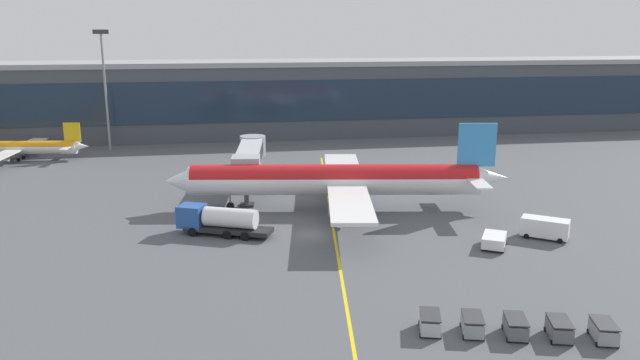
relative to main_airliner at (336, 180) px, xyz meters
name	(u,v)px	position (x,y,z in m)	size (l,w,h in m)	color
ground_plane	(312,234)	(-4.58, -9.22, -3.98)	(700.00, 700.00, 0.00)	#515459
apron_lead_in_line	(333,228)	(-1.75, -7.22, -3.97)	(0.30, 80.00, 0.01)	yellow
terminal_building	(301,97)	(3.36, 58.78, 4.01)	(208.90, 16.54, 15.94)	#424751
main_airliner	(336,180)	(0.00, 0.00, 0.00)	(43.71, 35.01, 11.18)	white
jet_bridge	(250,156)	(-10.29, 11.75, 0.99)	(5.68, 18.78, 6.68)	#B2B7BC
fuel_tanker	(218,220)	(-14.95, -7.57, -2.23)	(10.91, 6.54, 3.25)	#232326
crew_van	(546,227)	(20.79, -14.80, -2.66)	(5.28, 4.63, 2.30)	white
pushback_tug	(494,240)	(13.88, -16.65, -3.13)	(3.88, 4.44, 1.40)	white
baggage_cart_0	(430,322)	(0.96, -33.45, -3.20)	(2.22, 2.97, 1.48)	#B2B7BC
baggage_cart_1	(472,324)	(4.04, -34.31, -3.20)	(2.22, 2.97, 1.48)	gray
baggage_cart_2	(516,326)	(7.12, -35.17, -3.20)	(2.22, 2.97, 1.48)	#595B60
baggage_cart_3	(559,329)	(10.20, -36.03, -3.20)	(2.22, 2.97, 1.48)	#595B60
baggage_cart_4	(604,331)	(13.29, -36.89, -3.20)	(2.22, 2.97, 1.48)	gray
commuter_jet_far	(13,148)	(-50.40, 39.10, -1.68)	(26.47, 21.17, 6.61)	white
apron_light_mast_0	(105,80)	(-35.30, 46.82, 9.19)	(2.80, 0.50, 22.41)	gray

